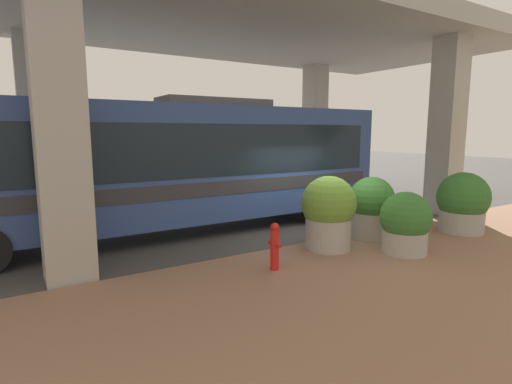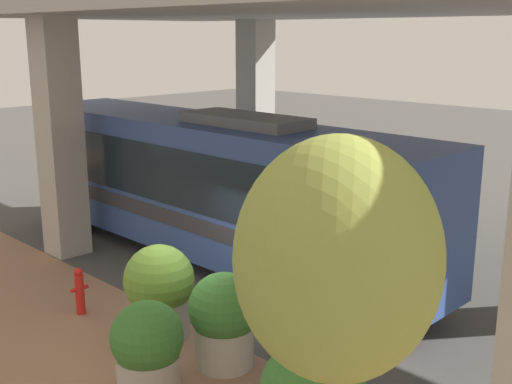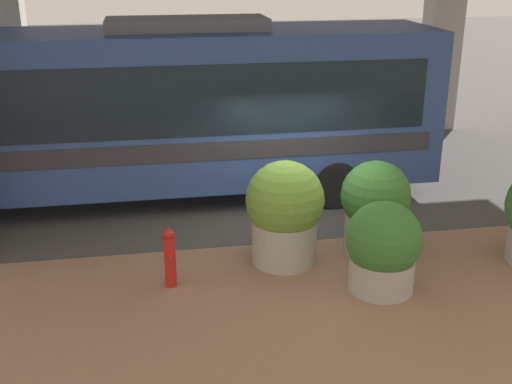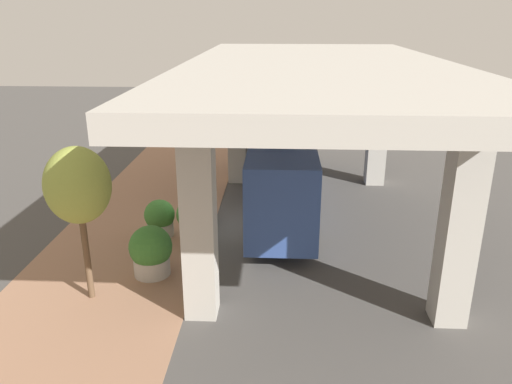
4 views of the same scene
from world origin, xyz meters
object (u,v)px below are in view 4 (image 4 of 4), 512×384
object	(u,v)px
planter_front	(151,251)
planter_middle	(193,219)
bus	(282,160)
planter_extra	(196,202)
planter_back	(160,218)
fire_hydrant	(192,195)
street_tree_near	(78,186)

from	to	relation	value
planter_front	planter_middle	xyz separation A→B (m)	(0.91, 2.73, 0.01)
bus	planter_extra	bearing A→B (deg)	-143.69
bus	planter_front	distance (m)	8.23
planter_back	planter_extra	distance (m)	1.79
fire_hydrant	planter_back	bearing A→B (deg)	-101.62
planter_front	bus	bearing A→B (deg)	58.35
planter_middle	planter_back	size ratio (longest dim) A/B	1.14
bus	planter_extra	xyz separation A→B (m)	(-3.49, -2.56, -1.13)
bus	planter_back	size ratio (longest dim) A/B	8.66
bus	street_tree_near	size ratio (longest dim) A/B	2.69
fire_hydrant	bus	bearing A→B (deg)	8.34
planter_front	planter_middle	bearing A→B (deg)	71.48
planter_extra	planter_front	bearing A→B (deg)	-100.21
planter_middle	planter_back	xyz separation A→B (m)	(-1.35, 0.35, -0.14)
planter_back	planter_extra	bearing A→B (deg)	46.68
bus	planter_front	xyz separation A→B (m)	(-4.27, -6.93, -1.20)
planter_extra	street_tree_near	xyz separation A→B (m)	(-2.32, -5.85, 2.69)
fire_hydrant	street_tree_near	xyz separation A→B (m)	(-1.77, -7.82, 3.11)
fire_hydrant	planter_extra	bearing A→B (deg)	-74.38
bus	fire_hydrant	distance (m)	4.36
bus	planter_middle	world-z (taller)	bus
bus	fire_hydrant	xyz separation A→B (m)	(-4.04, -0.59, -1.55)
fire_hydrant	planter_middle	world-z (taller)	planter_middle
planter_middle	planter_front	bearing A→B (deg)	-108.52
bus	planter_front	size ratio (longest dim) A/B	7.37
planter_middle	street_tree_near	size ratio (longest dim) A/B	0.35
fire_hydrant	planter_front	size ratio (longest dim) A/B	0.58
planter_front	planter_back	xyz separation A→B (m)	(-0.44, 3.07, -0.13)
planter_middle	planter_back	distance (m)	1.40
planter_back	street_tree_near	size ratio (longest dim) A/B	0.31
planter_extra	street_tree_near	size ratio (longest dim) A/B	0.38
fire_hydrant	planter_middle	bearing A→B (deg)	-79.38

